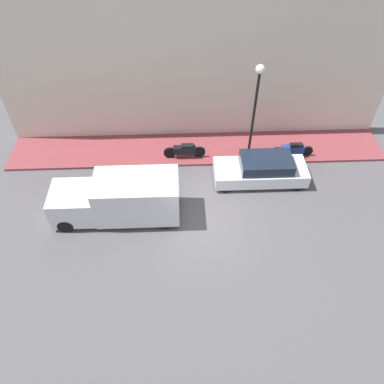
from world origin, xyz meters
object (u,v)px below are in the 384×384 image
(parked_car, at_px, (262,170))
(motorcycle_black, at_px, (185,150))
(delivery_van, at_px, (118,199))
(streetlamp, at_px, (256,97))
(motorcycle_blue, at_px, (293,149))

(parked_car, bearing_deg, motorcycle_black, 65.16)
(delivery_van, relative_size, streetlamp, 1.07)
(parked_car, xyz_separation_m, delivery_van, (-1.88, 6.29, 0.39))
(parked_car, height_order, motorcycle_blue, parked_car)
(parked_car, bearing_deg, motorcycle_blue, -50.18)
(parked_car, distance_m, delivery_van, 6.58)
(parked_car, relative_size, delivery_van, 0.81)
(delivery_van, height_order, motorcycle_black, delivery_van)
(motorcycle_blue, height_order, streetlamp, streetlamp)
(motorcycle_blue, distance_m, streetlamp, 3.71)
(parked_car, height_order, delivery_van, delivery_van)
(streetlamp, bearing_deg, delivery_van, 119.44)
(parked_car, distance_m, motorcycle_blue, 2.33)
(delivery_van, relative_size, motorcycle_blue, 2.53)
(streetlamp, bearing_deg, motorcycle_black, 87.23)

